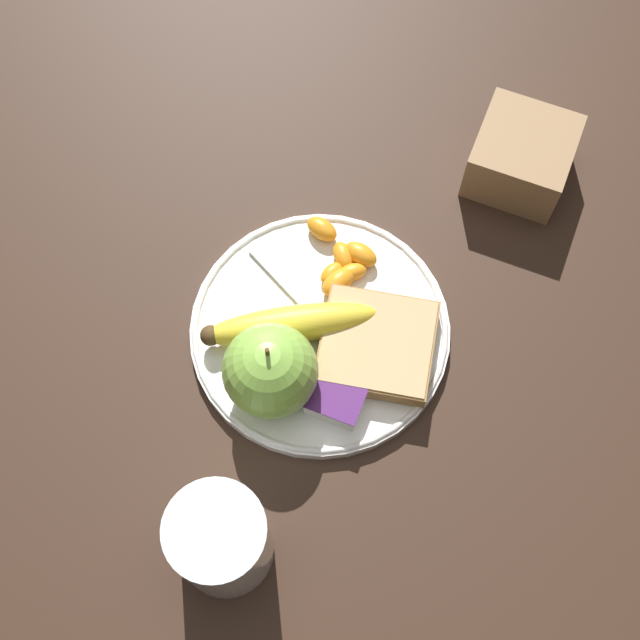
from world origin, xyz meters
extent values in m
plane|color=#332116|center=(0.00, 0.00, 0.00)|extent=(3.00, 3.00, 0.00)
cylinder|color=white|center=(0.00, 0.00, 0.01)|extent=(0.24, 0.24, 0.01)
torus|color=white|center=(0.00, 0.00, 0.01)|extent=(0.23, 0.23, 0.01)
cylinder|color=silver|center=(0.00, 0.21, 0.05)|extent=(0.08, 0.08, 0.10)
cylinder|color=orange|center=(0.00, 0.21, 0.04)|extent=(0.07, 0.07, 0.08)
sphere|color=#84BC47|center=(0.02, 0.07, 0.05)|extent=(0.08, 0.08, 0.08)
cylinder|color=brown|center=(0.02, 0.07, 0.10)|extent=(0.00, 0.00, 0.01)
ellipsoid|color=yellow|center=(0.02, 0.01, 0.03)|extent=(0.15, 0.11, 0.03)
sphere|color=#473319|center=(0.08, 0.05, 0.03)|extent=(0.02, 0.02, 0.02)
cube|color=olive|center=(-0.05, 0.00, 0.02)|extent=(0.12, 0.11, 0.02)
cube|color=tan|center=(-0.05, 0.00, 0.02)|extent=(0.11, 0.11, 0.02)
cube|color=silver|center=(0.03, -0.02, 0.01)|extent=(0.11, 0.06, 0.00)
cube|color=silver|center=(-0.04, 0.01, 0.01)|extent=(0.06, 0.05, 0.00)
cube|color=silver|center=(-0.04, 0.06, 0.02)|extent=(0.05, 0.04, 0.02)
cube|color=#4C1E60|center=(-0.04, 0.06, 0.03)|extent=(0.05, 0.04, 0.00)
ellipsoid|color=orange|center=(0.00, -0.05, 0.02)|extent=(0.03, 0.04, 0.02)
ellipsoid|color=orange|center=(-0.01, -0.06, 0.02)|extent=(0.03, 0.03, 0.02)
ellipsoid|color=orange|center=(0.01, -0.07, 0.02)|extent=(0.03, 0.03, 0.02)
ellipsoid|color=orange|center=(-0.01, -0.08, 0.02)|extent=(0.04, 0.03, 0.02)
ellipsoid|color=orange|center=(0.01, -0.05, 0.02)|extent=(0.02, 0.03, 0.01)
ellipsoid|color=orange|center=(0.03, -0.09, 0.02)|extent=(0.04, 0.03, 0.02)
cube|color=#93704C|center=(-0.12, -0.23, 0.03)|extent=(0.09, 0.09, 0.06)
camera|label=1|loc=(-0.11, 0.28, 0.76)|focal=50.00mm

